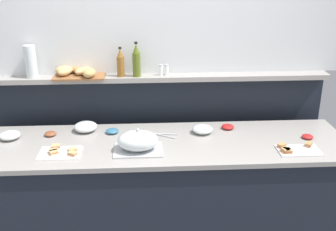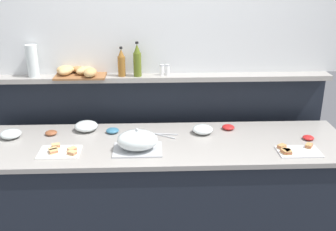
% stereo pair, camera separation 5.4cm
% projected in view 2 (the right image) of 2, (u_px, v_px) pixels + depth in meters
% --- Properties ---
extents(ground_plane, '(12.00, 12.00, 0.00)m').
position_uv_depth(ground_plane, '(162.00, 202.00, 3.88)').
color(ground_plane, '#4C4C51').
extents(buffet_counter, '(2.74, 0.74, 0.90)m').
position_uv_depth(buffet_counter, '(163.00, 195.00, 3.15)').
color(buffet_counter, black).
rests_on(buffet_counter, ground_plane).
extents(back_ledge_unit, '(2.75, 0.22, 1.28)m').
position_uv_depth(back_ledge_unit, '(161.00, 140.00, 3.58)').
color(back_ledge_unit, black).
rests_on(back_ledge_unit, ground_plane).
extents(sandwich_platter_side, '(0.29, 0.18, 0.04)m').
position_uv_depth(sandwich_platter_side, '(296.00, 151.00, 2.83)').
color(sandwich_platter_side, silver).
rests_on(sandwich_platter_side, buffet_counter).
extents(sandwich_platter_rear, '(0.28, 0.20, 0.04)m').
position_uv_depth(sandwich_platter_rear, '(60.00, 151.00, 2.82)').
color(sandwich_platter_rear, white).
rests_on(sandwich_platter_rear, buffet_counter).
extents(serving_cloche, '(0.34, 0.24, 0.17)m').
position_uv_depth(serving_cloche, '(137.00, 141.00, 2.84)').
color(serving_cloche, '#B7BABF').
rests_on(serving_cloche, buffet_counter).
extents(glass_bowl_large, '(0.18, 0.18, 0.07)m').
position_uv_depth(glass_bowl_large, '(86.00, 126.00, 3.18)').
color(glass_bowl_large, silver).
rests_on(glass_bowl_large, buffet_counter).
extents(glass_bowl_medium, '(0.15, 0.15, 0.06)m').
position_uv_depth(glass_bowl_medium, '(11.00, 134.00, 3.06)').
color(glass_bowl_medium, silver).
rests_on(glass_bowl_medium, buffet_counter).
extents(glass_bowl_small, '(0.16, 0.16, 0.06)m').
position_uv_depth(glass_bowl_small, '(203.00, 130.00, 3.13)').
color(glass_bowl_small, silver).
rests_on(glass_bowl_small, buffet_counter).
extents(condiment_bowl_teal, '(0.10, 0.10, 0.03)m').
position_uv_depth(condiment_bowl_teal, '(113.00, 131.00, 3.15)').
color(condiment_bowl_teal, teal).
rests_on(condiment_bowl_teal, buffet_counter).
extents(condiment_bowl_dark, '(0.09, 0.09, 0.03)m').
position_uv_depth(condiment_bowl_dark, '(51.00, 133.00, 3.11)').
color(condiment_bowl_dark, brown).
rests_on(condiment_bowl_dark, buffet_counter).
extents(condiment_bowl_cream, '(0.10, 0.10, 0.03)m').
position_uv_depth(condiment_bowl_cream, '(228.00, 127.00, 3.21)').
color(condiment_bowl_cream, red).
rests_on(condiment_bowl_cream, buffet_counter).
extents(condiment_bowl_red, '(0.08, 0.08, 0.03)m').
position_uv_depth(condiment_bowl_red, '(308.00, 138.00, 3.03)').
color(condiment_bowl_red, red).
rests_on(condiment_bowl_red, buffet_counter).
extents(serving_tongs, '(0.19, 0.11, 0.01)m').
position_uv_depth(serving_tongs, '(165.00, 135.00, 3.10)').
color(serving_tongs, '#B7BABF').
rests_on(serving_tongs, buffet_counter).
extents(olive_oil_bottle, '(0.06, 0.06, 0.28)m').
position_uv_depth(olive_oil_bottle, '(137.00, 61.00, 3.22)').
color(olive_oil_bottle, '#56661E').
rests_on(olive_oil_bottle, back_ledge_unit).
extents(vinegar_bottle_amber, '(0.06, 0.06, 0.24)m').
position_uv_depth(vinegar_bottle_amber, '(121.00, 63.00, 3.23)').
color(vinegar_bottle_amber, '#8E5B23').
rests_on(vinegar_bottle_amber, back_ledge_unit).
extents(salt_shaker, '(0.03, 0.03, 0.09)m').
position_uv_depth(salt_shaker, '(162.00, 70.00, 3.28)').
color(salt_shaker, white).
rests_on(salt_shaker, back_ledge_unit).
extents(pepper_shaker, '(0.03, 0.03, 0.09)m').
position_uv_depth(pepper_shaker, '(167.00, 70.00, 3.28)').
color(pepper_shaker, white).
rests_on(pepper_shaker, back_ledge_unit).
extents(bread_basket, '(0.40, 0.28, 0.08)m').
position_uv_depth(bread_basket, '(78.00, 72.00, 3.24)').
color(bread_basket, brown).
rests_on(bread_basket, back_ledge_unit).
extents(water_carafe, '(0.09, 0.09, 0.25)m').
position_uv_depth(water_carafe, '(32.00, 61.00, 3.21)').
color(water_carafe, silver).
rests_on(water_carafe, back_ledge_unit).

